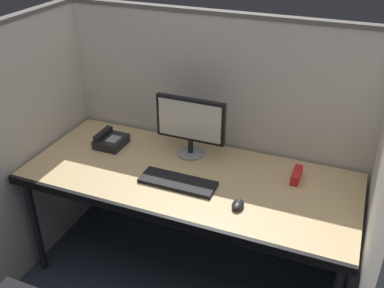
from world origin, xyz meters
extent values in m
cube|color=beige|center=(0.00, 0.74, 0.78)|extent=(2.20, 0.05, 1.55)
cube|color=#605B56|center=(0.00, 0.74, 1.56)|extent=(2.21, 0.06, 0.02)
cube|color=beige|center=(-0.99, 0.20, 0.78)|extent=(0.05, 1.40, 1.55)
cube|color=#605B56|center=(-0.99, 0.20, 1.56)|extent=(0.06, 1.41, 0.02)
cube|color=beige|center=(0.99, 0.20, 0.78)|extent=(0.05, 1.40, 1.55)
cube|color=tan|center=(0.00, 0.30, 0.72)|extent=(1.90, 0.80, 0.04)
cube|color=black|center=(0.00, -0.09, 0.72)|extent=(1.90, 0.02, 0.05)
cylinder|color=black|center=(-0.89, -0.04, 0.35)|extent=(0.04, 0.04, 0.70)
cylinder|color=black|center=(-0.89, 0.64, 0.35)|extent=(0.04, 0.04, 0.70)
cylinder|color=black|center=(0.89, 0.64, 0.35)|extent=(0.04, 0.04, 0.70)
cylinder|color=gray|center=(-0.08, 0.52, 0.75)|extent=(0.17, 0.17, 0.01)
cylinder|color=black|center=(-0.08, 0.52, 0.80)|extent=(0.03, 0.03, 0.09)
cube|color=black|center=(-0.08, 0.52, 0.98)|extent=(0.43, 0.03, 0.27)
cube|color=silver|center=(-0.08, 0.50, 0.98)|extent=(0.39, 0.01, 0.23)
cube|color=black|center=(-0.02, 0.20, 0.75)|extent=(0.43, 0.15, 0.02)
ellipsoid|color=black|center=(0.35, 0.12, 0.76)|extent=(0.06, 0.10, 0.03)
cylinder|color=#59595B|center=(0.35, 0.14, 0.77)|extent=(0.01, 0.01, 0.01)
cube|color=red|center=(0.58, 0.49, 0.77)|extent=(0.04, 0.15, 0.06)
cube|color=black|center=(-0.59, 0.43, 0.77)|extent=(0.17, 0.19, 0.06)
cube|color=black|center=(-0.65, 0.43, 0.81)|extent=(0.04, 0.17, 0.03)
cube|color=gray|center=(-0.57, 0.42, 0.80)|extent=(0.07, 0.09, 0.00)
camera|label=1|loc=(0.80, -1.62, 2.13)|focal=40.79mm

